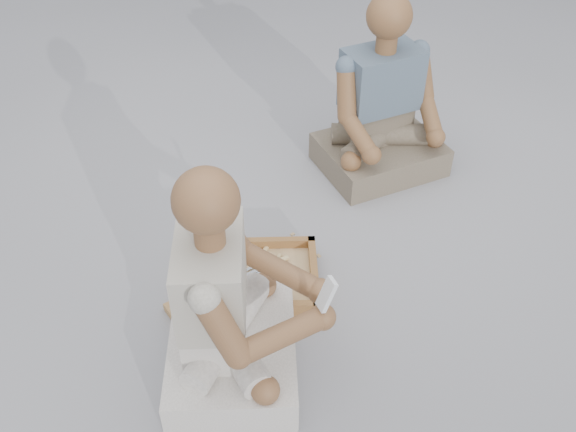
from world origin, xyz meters
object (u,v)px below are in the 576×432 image
object	(u,v)px
carved_panel	(243,306)
craftsman	(228,311)
companion	(382,115)
tool_tray	(257,277)

from	to	relation	value
carved_panel	craftsman	size ratio (longest dim) A/B	0.60
carved_panel	craftsman	xyz separation A→B (m)	(-0.11, -0.25, 0.29)
carved_panel	companion	xyz separation A→B (m)	(0.94, 0.74, 0.28)
carved_panel	companion	bearing A→B (deg)	38.20
craftsman	tool_tray	bearing A→B (deg)	166.87
companion	craftsman	bearing A→B (deg)	37.47
tool_tray	craftsman	size ratio (longest dim) A/B	0.67
tool_tray	companion	world-z (taller)	companion
craftsman	companion	xyz separation A→B (m)	(1.05, 0.99, -0.00)
carved_panel	tool_tray	bearing A→B (deg)	47.73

